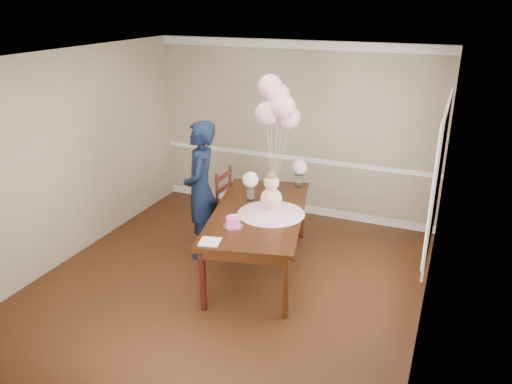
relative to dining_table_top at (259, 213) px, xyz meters
name	(u,v)px	position (x,y,z in m)	size (l,w,h in m)	color
floor	(226,286)	(-0.21, -0.54, -0.79)	(4.50, 5.00, 0.00)	black
ceiling	(220,58)	(-0.21, -0.54, 1.91)	(4.50, 5.00, 0.02)	white
wall_back	(294,130)	(-0.21, 1.96, 0.56)	(4.50, 0.02, 2.70)	tan
wall_front	(64,299)	(-0.21, -3.04, 0.56)	(4.50, 0.02, 2.70)	tan
wall_left	(65,159)	(-2.46, -0.54, 0.56)	(0.02, 5.00, 2.70)	tan
wall_right	(434,213)	(2.04, -0.54, 0.56)	(0.02, 5.00, 2.70)	tan
chair_rail_trim	(293,158)	(-0.21, 1.95, 0.11)	(4.50, 0.02, 0.07)	white
crown_molding	(296,45)	(-0.21, 1.95, 1.84)	(4.50, 0.02, 0.12)	white
baseboard_trim	(292,207)	(-0.21, 1.95, -0.73)	(4.50, 0.02, 0.12)	white
window_frame	(438,177)	(2.02, -0.04, 0.76)	(0.02, 1.66, 1.56)	white
window_blinds	(436,177)	(2.00, -0.04, 0.76)	(0.01, 1.50, 1.40)	silver
dining_table_top	(259,213)	(0.00, 0.00, 0.00)	(1.09, 2.17, 0.05)	black
table_apron	(259,219)	(0.00, 0.00, -0.08)	(0.98, 2.07, 0.11)	black
table_leg_fl	(203,280)	(-0.22, -1.08, -0.41)	(0.08, 0.08, 0.76)	black
table_leg_fr	(285,288)	(0.67, -0.87, -0.41)	(0.08, 0.08, 0.76)	black
table_leg_bl	(239,209)	(-0.67, 0.87, -0.41)	(0.08, 0.08, 0.76)	black
table_leg_br	(301,213)	(0.22, 1.08, -0.41)	(0.08, 0.08, 0.76)	black
baby_skirt	(271,209)	(0.17, -0.02, 0.08)	(0.83, 0.83, 0.11)	#E8ABCB
baby_torso	(271,199)	(0.17, -0.02, 0.22)	(0.26, 0.26, 0.26)	pink
baby_head	(271,183)	(0.17, -0.02, 0.43)	(0.18, 0.18, 0.18)	beige
baby_hair	(272,177)	(0.17, -0.02, 0.49)	(0.13, 0.13, 0.13)	brown
cake_platter	(233,226)	(-0.10, -0.53, 0.03)	(0.24, 0.24, 0.01)	silver
birthday_cake	(233,221)	(-0.10, -0.53, 0.09)	(0.16, 0.16, 0.11)	#FE50A7
cake_flower_a	(233,216)	(-0.10, -0.53, 0.16)	(0.03, 0.03, 0.03)	white
cake_flower_b	(236,215)	(-0.08, -0.50, 0.16)	(0.03, 0.03, 0.03)	white
rose_vase_near	(250,194)	(-0.23, 0.28, 0.11)	(0.11, 0.11, 0.17)	white
roses_near	(250,180)	(-0.23, 0.28, 0.31)	(0.21, 0.21, 0.21)	#FFD5D9
rose_vase_far	(299,181)	(0.20, 0.99, 0.11)	(0.11, 0.11, 0.17)	silver
roses_far	(299,167)	(0.20, 0.99, 0.31)	(0.21, 0.21, 0.21)	silver
napkin	(210,242)	(-0.17, -0.99, 0.03)	(0.22, 0.22, 0.01)	white
balloon_weight	(274,193)	(-0.03, 0.61, 0.04)	(0.04, 0.04, 0.02)	silver
balloon_a	(267,114)	(-0.13, 0.58, 1.11)	(0.30, 0.30, 0.30)	#E9A5C3
balloon_b	(283,107)	(0.09, 0.58, 1.22)	(0.30, 0.30, 0.30)	#FFB4C4
balloon_c	(278,95)	(-0.03, 0.72, 1.33)	(0.30, 0.30, 0.30)	#FFB4D3
balloon_d	(270,86)	(-0.14, 0.72, 1.44)	(0.30, 0.30, 0.30)	#F4ADBC
balloon_e	(289,117)	(0.11, 0.73, 1.06)	(0.30, 0.30, 0.30)	#FFB4C3
balloon_ribbon_a	(270,160)	(-0.08, 0.60, 0.49)	(0.00, 0.00, 0.91)	white
balloon_ribbon_b	(278,157)	(0.03, 0.59, 0.55)	(0.00, 0.00, 1.02)	white
balloon_ribbon_c	(276,151)	(-0.03, 0.66, 0.60)	(0.00, 0.00, 1.13)	white
balloon_ribbon_d	(272,147)	(-0.08, 0.66, 0.66)	(0.00, 0.00, 1.24)	silver
balloon_ribbon_e	(281,162)	(0.04, 0.67, 0.47)	(0.00, 0.00, 0.86)	silver
dining_chair_seat	(238,214)	(-0.50, 0.48, -0.30)	(0.47, 0.47, 0.05)	#351E0E
chair_leg_fl	(220,234)	(-0.70, 0.30, -0.56)	(0.04, 0.04, 0.46)	#36180E
chair_leg_fr	(245,239)	(-0.32, 0.28, -0.56)	(0.04, 0.04, 0.46)	#3D1A10
chair_leg_bl	(233,223)	(-0.69, 0.68, -0.56)	(0.04, 0.04, 0.46)	#3D1510
chair_leg_br	(257,228)	(-0.30, 0.67, -0.56)	(0.04, 0.04, 0.46)	#3D2210
chair_back_post_l	(217,196)	(-0.72, 0.30, 0.01)	(0.04, 0.04, 0.60)	#3B1B10
chair_back_post_r	(231,186)	(-0.71, 0.68, 0.01)	(0.04, 0.04, 0.60)	#38170F
chair_slat_low	(224,199)	(-0.72, 0.49, -0.12)	(0.03, 0.43, 0.05)	#36120E
chair_slat_mid	(224,188)	(-0.72, 0.49, 0.05)	(0.03, 0.43, 0.05)	#36120E
chair_slat_top	(224,176)	(-0.72, 0.49, 0.22)	(0.03, 0.43, 0.05)	#3A190F
woman	(201,190)	(-0.86, 0.11, 0.13)	(0.67, 0.45, 1.84)	black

